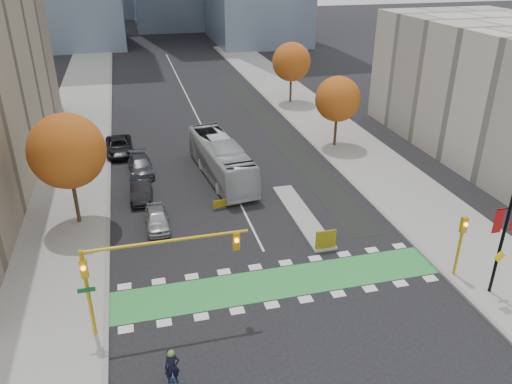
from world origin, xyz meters
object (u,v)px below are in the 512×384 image
tree_east_far (291,62)px  parked_car_a (157,218)px  banner_lamppost (506,224)px  cyclist (173,378)px  bus (221,159)px  hazard_board (326,239)px  parked_car_c (141,165)px  tree_east_near (338,99)px  tree_west (67,151)px  traffic_signal_east (461,238)px  parked_car_d (119,146)px  parked_car_b (141,190)px  traffic_signal_west (139,264)px

tree_east_far → parked_car_a: (-19.04, -27.98, -4.54)m
banner_lamppost → cyclist: (-18.45, -2.63, -3.80)m
bus → parked_car_a: 9.64m
hazard_board → tree_east_far: (8.50, 33.80, 4.44)m
cyclist → parked_car_c: 25.25m
tree_east_near → bus: size_ratio=0.59×
tree_east_far → parked_car_c: (-19.72, -17.89, -4.54)m
parked_car_a → tree_west: bearing=159.9°
tree_east_far → parked_car_c: size_ratio=1.58×
banner_lamppost → parked_car_c: size_ratio=1.71×
cyclist → parked_car_a: 15.17m
hazard_board → parked_car_c: size_ratio=0.29×
banner_lamppost → parked_car_c: (-18.72, 22.61, -3.91)m
traffic_signal_east → banner_lamppost: 2.92m
parked_car_d → traffic_signal_east: bearing=-54.7°
bus → parked_car_d: (-8.56, 7.94, -0.91)m
tree_east_near → parked_car_b: bearing=-160.3°
traffic_signal_east → parked_car_a: bearing=148.3°
tree_west → bus: 13.36m
banner_lamppost → tree_east_near: bearing=88.8°
tree_east_far → parked_car_d: bearing=-149.5°
tree_west → bus: tree_west is taller
traffic_signal_east → bus: 21.03m
cyclist → tree_west: bearing=102.9°
traffic_signal_east → parked_car_d: traffic_signal_east is taller
banner_lamppost → traffic_signal_east: bearing=116.6°
traffic_signal_east → parked_car_d: size_ratio=0.76×
parked_car_a → parked_car_d: parked_car_d is taller
tree_east_near → parked_car_c: tree_east_near is taller
tree_east_far → tree_east_near: bearing=-91.8°
hazard_board → traffic_signal_west: bearing=-158.5°
traffic_signal_east → parked_car_c: traffic_signal_east is taller
traffic_signal_west → parked_car_a: bearing=82.5°
tree_west → parked_car_d: size_ratio=1.52×
tree_west → parked_car_a: (5.46, -1.98, -4.92)m
tree_east_far → traffic_signal_west: size_ratio=0.90×
hazard_board → tree_east_near: (8.00, 17.80, 4.06)m
tree_east_far → traffic_signal_east: (-2.00, -38.51, -2.51)m
tree_east_near → parked_car_a: tree_east_near is taller
parked_car_a → parked_car_c: size_ratio=0.84×
bus → traffic_signal_east: bearing=-64.9°
hazard_board → tree_west: size_ratio=0.17×
tree_east_near → parked_car_d: size_ratio=1.31×
tree_east_far → parked_car_a: 34.14m
hazard_board → banner_lamppost: bearing=-41.8°
tree_east_near → bus: (-12.44, -4.58, -3.20)m
tree_east_near → banner_lamppost: (-0.50, -24.50, -0.25)m
tree_west → cyclist: bearing=-73.6°
banner_lamppost → parked_car_b: banner_lamppost is taller
traffic_signal_east → parked_car_b: size_ratio=0.91×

